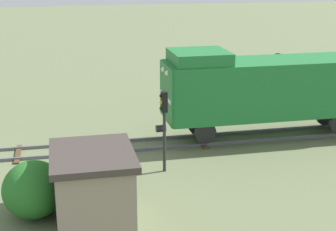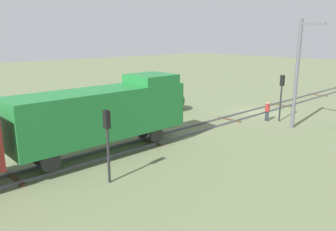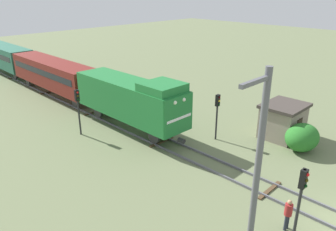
# 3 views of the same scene
# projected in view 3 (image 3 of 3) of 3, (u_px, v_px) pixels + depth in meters

# --- Properties ---
(locomotive) EXTENTS (2.90, 11.60, 4.60)m
(locomotive) POSITION_uv_depth(u_px,v_px,m) (131.00, 98.00, 26.56)
(locomotive) COLOR #1E7233
(locomotive) RESTS_ON railway_track
(passenger_car_leading) EXTENTS (2.84, 14.00, 3.66)m
(passenger_car_leading) POSITION_uv_depth(u_px,v_px,m) (53.00, 73.00, 35.40)
(passenger_car_leading) COLOR maroon
(passenger_car_leading) RESTS_ON railway_track
(passenger_car_trailing) EXTENTS (2.84, 14.00, 3.66)m
(passenger_car_trailing) POSITION_uv_depth(u_px,v_px,m) (2.00, 54.00, 44.99)
(passenger_car_trailing) COLOR #26604C
(passenger_car_trailing) RESTS_ON railway_track
(traffic_signal_near) EXTENTS (0.32, 0.34, 4.02)m
(traffic_signal_near) POSITION_uv_depth(u_px,v_px,m) (301.00, 194.00, 14.21)
(traffic_signal_near) COLOR #262628
(traffic_signal_near) RESTS_ON ground
(traffic_signal_mid) EXTENTS (0.32, 0.34, 3.67)m
(traffic_signal_mid) POSITION_uv_depth(u_px,v_px,m) (217.00, 109.00, 24.83)
(traffic_signal_mid) COLOR #262628
(traffic_signal_mid) RESTS_ON ground
(traffic_signal_far) EXTENTS (0.32, 0.34, 3.77)m
(traffic_signal_far) POSITION_uv_depth(u_px,v_px,m) (78.00, 104.00, 25.66)
(traffic_signal_far) COLOR #262628
(traffic_signal_far) RESTS_ON ground
(worker_near_track) EXTENTS (0.38, 0.38, 1.70)m
(worker_near_track) POSITION_uv_depth(u_px,v_px,m) (288.00, 212.00, 15.87)
(worker_near_track) COLOR #262B38
(worker_near_track) RESTS_ON ground
(catenary_mast) EXTENTS (1.94, 0.28, 8.54)m
(catenary_mast) POSITION_uv_depth(u_px,v_px,m) (257.00, 165.00, 13.16)
(catenary_mast) COLOR #595960
(catenary_mast) RESTS_ON ground
(relay_hut) EXTENTS (3.50, 2.90, 2.74)m
(relay_hut) POSITION_uv_depth(u_px,v_px,m) (283.00, 120.00, 25.73)
(relay_hut) COLOR gray
(relay_hut) RESTS_ON ground
(bush_mid) EXTENTS (2.79, 2.28, 2.03)m
(bush_mid) POSITION_uv_depth(u_px,v_px,m) (302.00, 137.00, 23.71)
(bush_mid) COLOR #277026
(bush_mid) RESTS_ON ground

